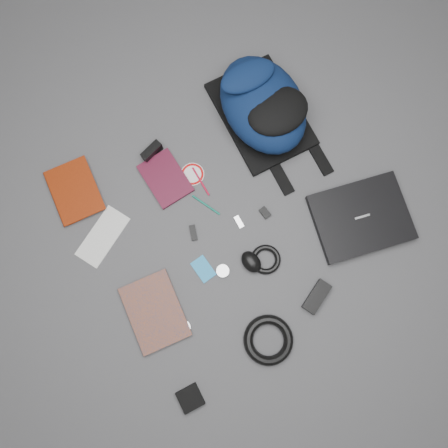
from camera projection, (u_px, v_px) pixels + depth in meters
ground at (224, 225)px, 1.64m from camera, size 4.00×4.00×0.00m
backpack at (263, 105)px, 1.63m from camera, size 0.37×0.49×0.19m
laptop at (361, 218)px, 1.63m from camera, size 0.41×0.36×0.03m
textbook_red at (53, 200)px, 1.65m from camera, size 0.21×0.26×0.03m
comic_book at (131, 323)px, 1.57m from camera, size 0.23×0.29×0.02m
envelope at (103, 236)px, 1.63m from camera, size 0.24×0.18×0.00m
dvd_case at (165, 178)px, 1.67m from camera, size 0.15×0.20×0.02m
compact_camera at (152, 152)px, 1.67m from camera, size 0.09×0.05×0.05m
sticker_disc at (192, 174)px, 1.68m from camera, size 0.12×0.12×0.00m
pen_teal at (206, 205)px, 1.66m from camera, size 0.05×0.12×0.01m
pen_red at (201, 181)px, 1.67m from camera, size 0.02×0.13×0.01m
id_badge at (203, 269)px, 1.61m from camera, size 0.06×0.09×0.00m
usb_black at (193, 233)px, 1.63m from camera, size 0.04×0.06×0.01m
usb_silver at (239, 222)px, 1.64m from camera, size 0.02×0.05×0.01m
key_fob at (265, 213)px, 1.65m from camera, size 0.03×0.04×0.01m
mouse at (251, 262)px, 1.60m from camera, size 0.07×0.09×0.05m
headphone_left at (183, 328)px, 1.57m from camera, size 0.07×0.07×0.01m
headphone_right at (223, 271)px, 1.61m from camera, size 0.06×0.06×0.01m
cable_coil at (266, 259)px, 1.61m from camera, size 0.13×0.13×0.02m
power_brick at (317, 297)px, 1.58m from camera, size 0.13×0.09×0.03m
power_cord_coil at (268, 340)px, 1.55m from camera, size 0.22×0.22×0.03m
pouch at (190, 398)px, 1.52m from camera, size 0.09×0.09×0.02m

